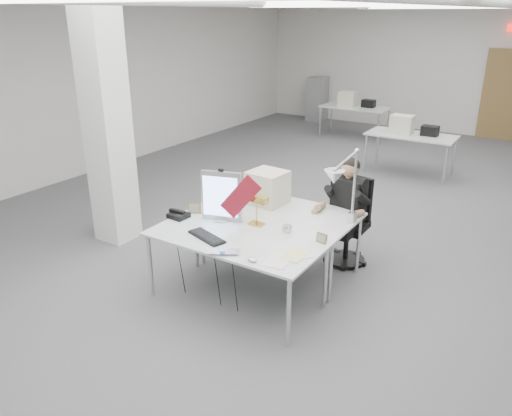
% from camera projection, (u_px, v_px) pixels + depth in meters
% --- Properties ---
extents(room_shell, '(10.04, 14.04, 3.24)m').
position_uv_depth(room_shell, '(346.00, 106.00, 6.76)').
color(room_shell, '#4E4E51').
rests_on(room_shell, ground).
extents(desk_main, '(1.80, 0.90, 0.02)m').
position_uv_depth(desk_main, '(236.00, 238.00, 5.06)').
color(desk_main, silver).
rests_on(desk_main, room_shell).
extents(desk_second, '(1.80, 0.90, 0.02)m').
position_uv_depth(desk_second, '(280.00, 211.00, 5.77)').
color(desk_second, silver).
rests_on(desk_second, room_shell).
extents(bg_desk_a, '(1.60, 0.80, 0.02)m').
position_uv_depth(bg_desk_a, '(411.00, 135.00, 9.29)').
color(bg_desk_a, silver).
rests_on(bg_desk_a, room_shell).
extents(bg_desk_b, '(1.60, 0.80, 0.02)m').
position_uv_depth(bg_desk_b, '(355.00, 107.00, 12.01)').
color(bg_desk_b, silver).
rests_on(bg_desk_b, room_shell).
extents(filing_cabinet, '(0.45, 0.55, 1.20)m').
position_uv_depth(filing_cabinet, '(317.00, 99.00, 14.05)').
color(filing_cabinet, gray).
rests_on(filing_cabinet, room_shell).
extents(office_chair, '(0.67, 0.67, 1.17)m').
position_uv_depth(office_chair, '(348.00, 218.00, 5.97)').
color(office_chair, black).
rests_on(office_chair, room_shell).
extents(seated_person, '(0.62, 0.72, 0.96)m').
position_uv_depth(seated_person, '(348.00, 195.00, 5.81)').
color(seated_person, black).
rests_on(seated_person, office_chair).
extents(monitor, '(0.44, 0.17, 0.55)m').
position_uv_depth(monitor, '(221.00, 196.00, 5.38)').
color(monitor, '#ABAAAF').
rests_on(monitor, desk_main).
extents(pennant, '(0.46, 0.12, 0.51)m').
position_uv_depth(pennant, '(241.00, 197.00, 5.20)').
color(pennant, maroon).
rests_on(pennant, monitor).
extents(keyboard, '(0.49, 0.29, 0.02)m').
position_uv_depth(keyboard, '(207.00, 237.00, 5.04)').
color(keyboard, black).
rests_on(keyboard, desk_main).
extents(laptop, '(0.37, 0.33, 0.02)m').
position_uv_depth(laptop, '(222.00, 254.00, 4.67)').
color(laptop, silver).
rests_on(laptop, desk_main).
extents(mouse, '(0.11, 0.09, 0.04)m').
position_uv_depth(mouse, '(252.00, 260.00, 4.56)').
color(mouse, silver).
rests_on(mouse, desk_main).
extents(bankers_lamp, '(0.35, 0.18, 0.38)m').
position_uv_depth(bankers_lamp, '(257.00, 208.00, 5.29)').
color(bankers_lamp, gold).
rests_on(bankers_lamp, desk_main).
extents(desk_phone, '(0.21, 0.19, 0.05)m').
position_uv_depth(desk_phone, '(179.00, 215.00, 5.53)').
color(desk_phone, black).
rests_on(desk_phone, desk_main).
extents(picture_frame_left, '(0.15, 0.11, 0.12)m').
position_uv_depth(picture_frame_left, '(194.00, 208.00, 5.64)').
color(picture_frame_left, olive).
rests_on(picture_frame_left, desk_main).
extents(picture_frame_right, '(0.13, 0.05, 0.10)m').
position_uv_depth(picture_frame_right, '(322.00, 238.00, 4.93)').
color(picture_frame_right, '#A27346').
rests_on(picture_frame_right, desk_main).
extents(desk_clock, '(0.11, 0.06, 0.11)m').
position_uv_depth(desk_clock, '(287.00, 228.00, 5.15)').
color(desk_clock, '#BCBCC1').
rests_on(desk_clock, desk_main).
extents(paper_stack_a, '(0.25, 0.32, 0.01)m').
position_uv_depth(paper_stack_a, '(278.00, 261.00, 4.57)').
color(paper_stack_a, silver).
rests_on(paper_stack_a, desk_main).
extents(paper_stack_b, '(0.20, 0.27, 0.01)m').
position_uv_depth(paper_stack_b, '(295.00, 255.00, 4.67)').
color(paper_stack_b, '#E3E187').
rests_on(paper_stack_b, desk_main).
extents(paper_stack_c, '(0.22, 0.20, 0.01)m').
position_uv_depth(paper_stack_c, '(303.00, 254.00, 4.70)').
color(paper_stack_c, silver).
rests_on(paper_stack_c, desk_main).
extents(beige_monitor, '(0.45, 0.43, 0.39)m').
position_uv_depth(beige_monitor, '(267.00, 187.00, 5.90)').
color(beige_monitor, beige).
rests_on(beige_monitor, desk_second).
extents(architect_lamp, '(0.47, 0.70, 0.85)m').
position_uv_depth(architect_lamp, '(345.00, 192.00, 5.06)').
color(architect_lamp, '#B7B6BB').
rests_on(architect_lamp, desk_second).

